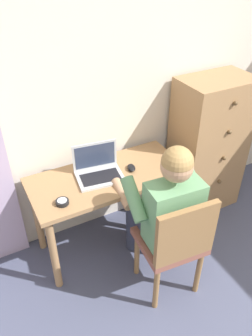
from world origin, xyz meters
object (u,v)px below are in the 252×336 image
object	(u,v)px
chair	(175,242)
laptop	(98,170)
desk	(109,188)
dresser	(208,147)
person_seated	(164,205)
computer_mouse	(131,168)
desk_clock	(62,202)

from	to	relation	value
chair	laptop	size ratio (longest dim) A/B	2.41
desk	dresser	bearing A→B (deg)	4.43
dresser	person_seated	size ratio (longest dim) A/B	1.04
computer_mouse	chair	bearing A→B (deg)	-72.08
laptop	desk_clock	world-z (taller)	laptop
desk_clock	computer_mouse	bearing A→B (deg)	12.65
person_seated	computer_mouse	bearing A→B (deg)	91.62
person_seated	computer_mouse	distance (m)	0.44
chair	computer_mouse	world-z (taller)	chair
chair	person_seated	world-z (taller)	person_seated
desk	chair	size ratio (longest dim) A/B	1.33
desk	computer_mouse	xyz separation A→B (m)	(0.19, -0.01, 0.13)
laptop	computer_mouse	bearing A→B (deg)	-10.86
dresser	laptop	world-z (taller)	dresser
desk	computer_mouse	bearing A→B (deg)	-3.74
desk	dresser	world-z (taller)	dresser
dresser	chair	xyz separation A→B (m)	(-0.84, -0.71, -0.13)
dresser	chair	world-z (taller)	dresser
laptop	chair	bearing A→B (deg)	-69.36
person_seated	computer_mouse	size ratio (longest dim) A/B	12.13
desk	dresser	xyz separation A→B (m)	(1.03, 0.08, 0.03)
desk_clock	dresser	bearing A→B (deg)	8.99
computer_mouse	desk_clock	size ratio (longest dim) A/B	1.11
dresser	desk_clock	bearing A→B (deg)	-171.01
desk	dresser	size ratio (longest dim) A/B	0.94
chair	desk_clock	world-z (taller)	chair
computer_mouse	desk_clock	world-z (taller)	computer_mouse
desk_clock	chair	bearing A→B (deg)	-39.06
laptop	person_seated	bearing A→B (deg)	-61.35
dresser	computer_mouse	xyz separation A→B (m)	(-0.84, -0.09, 0.10)
laptop	desk_clock	distance (m)	0.39
desk	chair	world-z (taller)	chair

